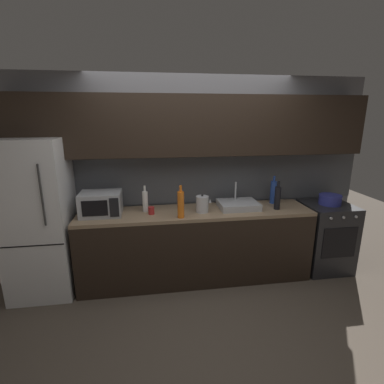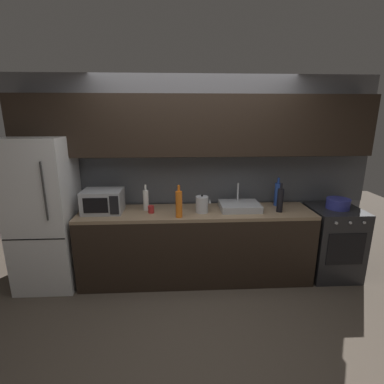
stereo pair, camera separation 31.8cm
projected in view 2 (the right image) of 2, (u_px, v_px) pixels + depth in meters
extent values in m
plane|color=#4C4238|center=(202.00, 326.00, 2.84)|extent=(10.00, 10.00, 0.00)
cube|color=slate|center=(194.00, 176.00, 3.77)|extent=(4.55, 0.10, 2.50)
cube|color=#4C4F54|center=(194.00, 180.00, 3.73)|extent=(4.55, 0.01, 0.60)
cube|color=black|center=(195.00, 126.00, 3.39)|extent=(4.19, 0.34, 0.70)
cube|color=black|center=(196.00, 246.00, 3.60)|extent=(2.81, 0.60, 0.86)
cube|color=#8C7256|center=(196.00, 212.00, 3.48)|extent=(2.81, 0.60, 0.04)
cube|color=white|center=(45.00, 214.00, 3.39)|extent=(0.68, 0.66, 1.79)
cube|color=black|center=(34.00, 239.00, 3.11)|extent=(0.67, 0.00, 0.01)
cylinder|color=#333333|center=(44.00, 192.00, 2.96)|extent=(0.02, 0.02, 0.63)
cube|color=#232326|center=(332.00, 242.00, 3.68)|extent=(0.60, 0.60, 0.90)
cube|color=black|center=(346.00, 249.00, 3.38)|extent=(0.45, 0.01, 0.40)
cylinder|color=#B2B2B7|center=(336.00, 223.00, 3.27)|extent=(0.03, 0.02, 0.03)
cylinder|color=#B2B2B7|center=(350.00, 223.00, 3.28)|extent=(0.03, 0.02, 0.03)
cylinder|color=#B2B2B7|center=(364.00, 223.00, 3.29)|extent=(0.03, 0.02, 0.03)
cube|color=#A8AAAF|center=(103.00, 201.00, 3.40)|extent=(0.46, 0.34, 0.27)
cube|color=black|center=(95.00, 206.00, 3.23)|extent=(0.28, 0.01, 0.18)
cube|color=black|center=(114.00, 205.00, 3.24)|extent=(0.10, 0.01, 0.22)
cube|color=#ADAFB5|center=(240.00, 206.00, 3.52)|extent=(0.48, 0.38, 0.08)
cylinder|color=silver|center=(238.00, 192.00, 3.61)|extent=(0.02, 0.02, 0.22)
cylinder|color=#B7BABF|center=(202.00, 204.00, 3.40)|extent=(0.15, 0.15, 0.19)
sphere|color=black|center=(202.00, 196.00, 3.37)|extent=(0.02, 0.02, 0.02)
cone|color=#B7BABF|center=(210.00, 201.00, 3.39)|extent=(0.03, 0.03, 0.05)
cylinder|color=#234299|center=(277.00, 194.00, 3.64)|extent=(0.08, 0.08, 0.29)
cylinder|color=#234299|center=(279.00, 180.00, 3.60)|extent=(0.03, 0.03, 0.07)
cylinder|color=orange|center=(179.00, 204.00, 3.22)|extent=(0.08, 0.08, 0.30)
cylinder|color=orange|center=(179.00, 188.00, 3.18)|extent=(0.03, 0.03, 0.07)
cylinder|color=black|center=(280.00, 200.00, 3.41)|extent=(0.07, 0.07, 0.28)
cylinder|color=black|center=(281.00, 186.00, 3.36)|extent=(0.03, 0.03, 0.07)
cylinder|color=silver|center=(146.00, 200.00, 3.47)|extent=(0.07, 0.07, 0.25)
cylinder|color=silver|center=(145.00, 188.00, 3.43)|extent=(0.03, 0.03, 0.07)
cylinder|color=#A82323|center=(151.00, 209.00, 3.39)|extent=(0.07, 0.07, 0.09)
cylinder|color=#333899|center=(338.00, 204.00, 3.55)|extent=(0.27, 0.27, 0.11)
cylinder|color=#333899|center=(339.00, 200.00, 3.53)|extent=(0.28, 0.28, 0.02)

